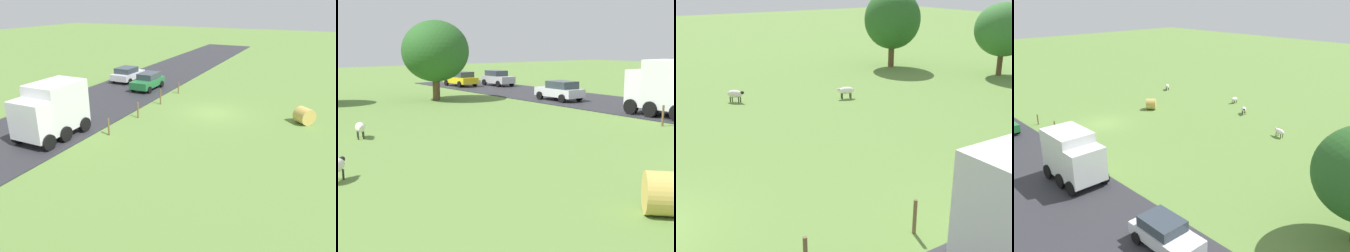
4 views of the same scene
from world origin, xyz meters
The scene contains 10 objects.
ground_plane centered at (0.00, 0.00, 0.00)m, with size 160.00×160.00×0.00m, color olive.
road_strip centered at (9.74, 0.00, 0.03)m, with size 8.00×80.00×0.06m, color #2D2D33.
hay_bale_0 centered at (-6.55, -0.54, 0.59)m, with size 1.18×1.18×1.04m, color tan.
fence_post_0 centered at (4.76, -4.14, 0.51)m, with size 0.12×0.12×1.02m, color brown.
fence_post_1 centered at (4.76, -0.37, 0.64)m, with size 0.12×0.12×1.28m, color brown.
fence_post_2 centered at (4.76, 3.41, 0.60)m, with size 0.12×0.12×1.20m, color brown.
fence_post_3 centered at (4.76, 7.18, 0.58)m, with size 0.12×0.12×1.16m, color brown.
truck_0 centered at (7.72, 8.92, 1.87)m, with size 2.70×4.54×3.44m.
car_2 centered at (11.61, -6.21, 0.85)m, with size 2.20×3.89×1.52m.
car_4 centered at (8.06, -4.22, 0.87)m, with size 2.01×3.96×1.56m.
Camera 1 is at (-7.27, 23.63, 8.31)m, focal length 35.43 mm.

